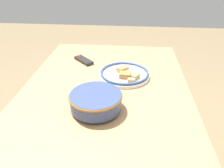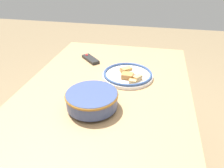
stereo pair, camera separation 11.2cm
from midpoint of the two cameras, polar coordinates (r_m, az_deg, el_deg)
name	(u,v)px [view 2 (the right image)]	position (r m, az deg, el deg)	size (l,w,h in m)	color
dining_table	(106,102)	(1.21, 1.02, -4.87)	(1.33, 0.89, 0.76)	tan
noodle_bowl	(92,99)	(0.99, -2.04, -4.13)	(0.24, 0.24, 0.08)	#384775
food_plate	(128,75)	(1.27, 6.67, 2.34)	(0.29, 0.29, 0.05)	white
tv_remote	(90,59)	(1.49, -3.49, 6.46)	(0.15, 0.15, 0.02)	black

